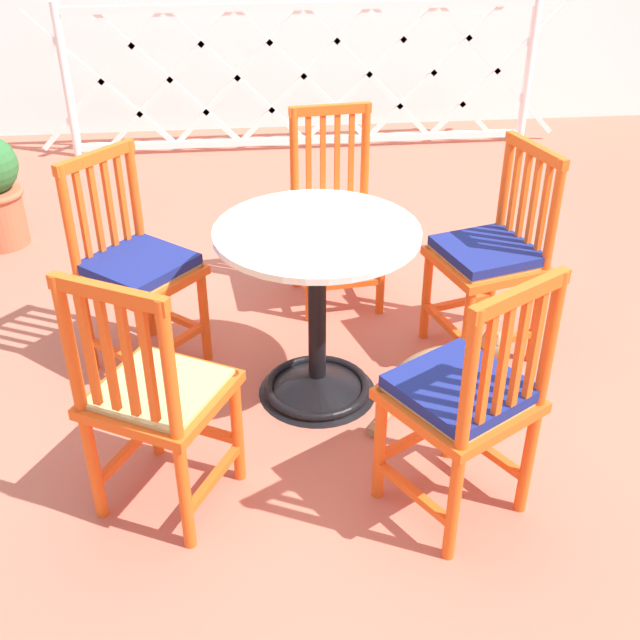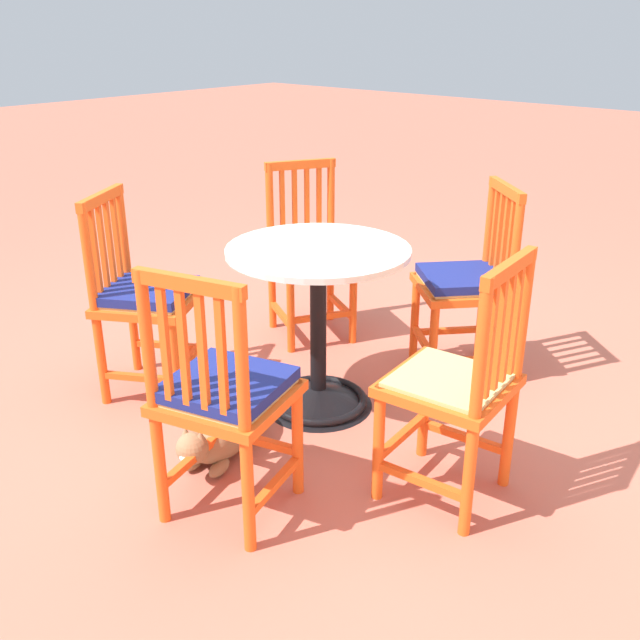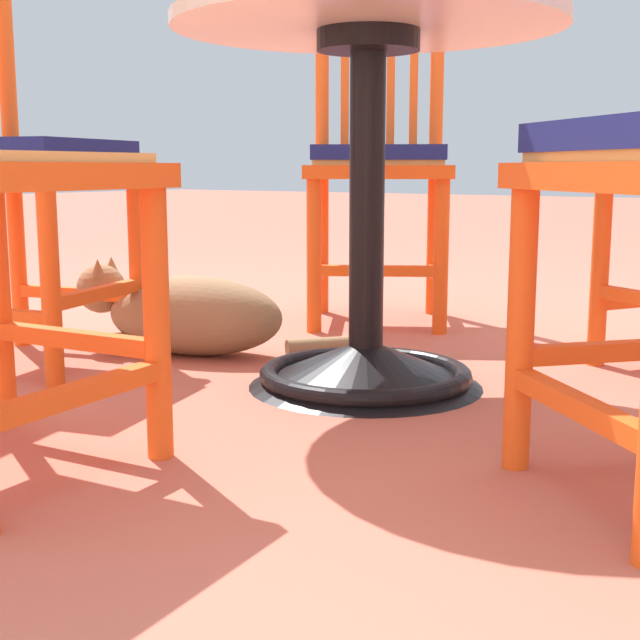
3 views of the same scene
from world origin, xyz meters
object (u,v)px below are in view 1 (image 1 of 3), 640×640
orange_chair_near_fence (465,400)px  orange_chair_facing_out (491,257)px  tabby_cat (449,368)px  cafe_table (317,333)px  orange_chair_tucked_in (136,270)px  orange_chair_at_corner (155,399)px  orange_chair_by_planter (336,215)px

orange_chair_near_fence → orange_chair_facing_out: (0.36, 0.94, 0.00)m
tabby_cat → cafe_table: bearing=177.6°
cafe_table → orange_chair_near_fence: orange_chair_near_fence is taller
orange_chair_tucked_in → orange_chair_near_fence: same height
tabby_cat → orange_chair_at_corner: bearing=-153.9°
orange_chair_by_planter → orange_chair_near_fence: bearing=-81.5°
orange_chair_tucked_in → orange_chair_near_fence: 1.47m
orange_chair_tucked_in → orange_chair_near_fence: bearing=-41.9°
orange_chair_tucked_in → tabby_cat: size_ratio=1.39×
cafe_table → orange_chair_by_planter: size_ratio=0.83×
cafe_table → orange_chair_at_corner: 0.81m
cafe_table → tabby_cat: 0.57m
orange_chair_at_corner → orange_chair_facing_out: (1.32, 0.82, 0.01)m
orange_chair_near_fence → tabby_cat: 0.77m
cafe_table → orange_chair_at_corner: bearing=-135.2°
orange_chair_by_planter → orange_chair_facing_out: bearing=-42.1°
orange_chair_by_planter → tabby_cat: 0.95m
cafe_table → orange_chair_facing_out: orange_chair_facing_out is taller
cafe_table → orange_chair_tucked_in: size_ratio=0.83×
orange_chair_near_fence → orange_chair_by_planter: 1.48m
orange_chair_at_corner → orange_chair_facing_out: size_ratio=1.00×
cafe_table → orange_chair_by_planter: 0.81m
orange_chair_at_corner → orange_chair_by_planter: bearing=61.3°
orange_chair_tucked_in → tabby_cat: bearing=-14.3°
cafe_table → orange_chair_facing_out: 0.81m
orange_chair_tucked_in → orange_chair_facing_out: size_ratio=1.00×
orange_chair_tucked_in → orange_chair_at_corner: 0.87m
cafe_table → orange_chair_tucked_in: 0.78m
cafe_table → orange_chair_at_corner: size_ratio=0.83×
orange_chair_near_fence → cafe_table: bearing=119.6°
orange_chair_tucked_in → orange_chair_facing_out: (1.46, -0.04, 0.00)m
orange_chair_at_corner → orange_chair_tucked_in: bearing=99.1°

